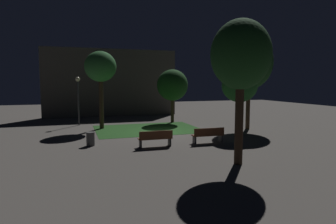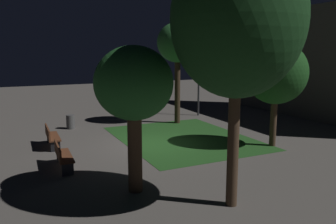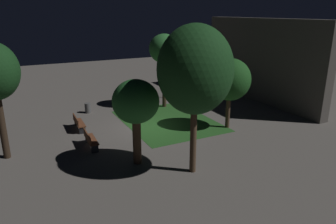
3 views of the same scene
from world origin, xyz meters
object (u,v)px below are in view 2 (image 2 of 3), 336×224
Objects in this scene: bench_lawn_edge at (62,155)px; trash_bin at (71,122)px; lamp_post_path_center at (199,74)px; bench_front_right at (51,136)px; tree_back_right at (178,44)px; tree_tall_center at (237,20)px; tree_lawn_side at (134,86)px; tree_near_wall at (276,73)px.

trash_bin is at bearing 167.80° from bench_lawn_edge.
lamp_post_path_center is (-6.77, 9.49, 2.19)m from bench_lawn_edge.
tree_back_right reaches higher than bench_front_right.
tree_tall_center is (8.04, 3.65, 4.36)m from bench_front_right.
tree_back_right reaches higher than lamp_post_path_center.
tree_back_right is at bearing 106.49° from bench_front_right.
trash_bin is (0.45, -8.12, -2.30)m from lamp_post_path_center.
lamp_post_path_center reaches higher than bench_front_right.
tree_tall_center is at bearing -19.13° from tree_back_right.
bench_front_right is 0.32× the size of tree_back_right.
bench_front_right is 1.00× the size of bench_lawn_edge.
trash_bin is (-1.13, -5.81, -4.10)m from tree_back_right.
tree_tall_center reaches higher than bench_lawn_edge.
lamp_post_path_center is (-9.74, 7.84, -0.45)m from tree_lawn_side.
tree_back_right is (-2.12, 7.18, 3.99)m from bench_front_right.
trash_bin is (-3.25, 1.37, -0.11)m from bench_front_right.
bench_lawn_edge is at bearing 0.00° from bench_front_right.
tree_back_right reaches higher than bench_lawn_edge.
bench_lawn_edge is 0.27× the size of tree_tall_center.
lamp_post_path_center is (-11.74, 5.84, -2.17)m from tree_tall_center.
tree_back_right is 1.33× the size of tree_lawn_side.
trash_bin is at bearing -86.86° from lamp_post_path_center.
tree_back_right reaches higher than trash_bin.
tree_lawn_side reaches higher than bench_front_right.
lamp_post_path_center reaches higher than trash_bin.
bench_front_right is at bearing -155.58° from tree_tall_center.
tree_near_wall is 6.75m from tree_tall_center.
tree_lawn_side reaches higher than lamp_post_path_center.
tree_near_wall is 7.71m from lamp_post_path_center.
tree_back_right is 10.77m from tree_tall_center.
tree_tall_center is (4.97, 3.65, 4.36)m from bench_lawn_edge.
bench_lawn_edge is 0.32× the size of tree_back_right.
tree_tall_center is at bearing 45.06° from tree_lawn_side.
lamp_post_path_center is at bearing 174.51° from tree_near_wall.
bench_front_right is at bearing -180.00° from bench_lawn_edge.
tree_tall_center is at bearing 11.43° from trash_bin.
tree_lawn_side is 9.70m from trash_bin.
bench_lawn_edge is at bearing -12.20° from trash_bin.
tree_tall_center reaches higher than lamp_post_path_center.
tree_lawn_side is 0.62× the size of tree_tall_center.
tree_lawn_side reaches higher than trash_bin.
tree_back_right is 1.48× the size of lamp_post_path_center.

